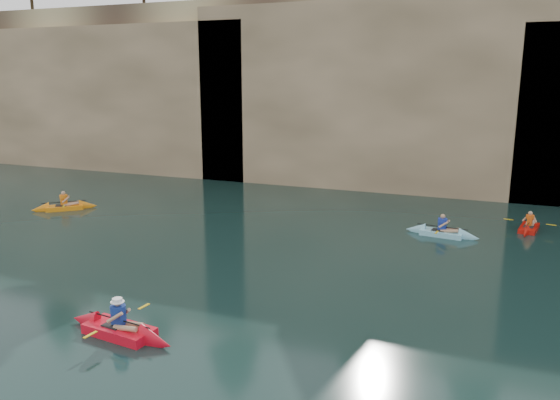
% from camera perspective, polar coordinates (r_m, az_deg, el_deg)
% --- Properties ---
extents(ground, '(160.00, 160.00, 0.00)m').
position_cam_1_polar(ground, '(14.61, -15.39, -15.30)').
color(ground, black).
rests_on(ground, ground).
extents(cliff, '(70.00, 16.00, 12.00)m').
position_cam_1_polar(cliff, '(40.95, 10.45, 11.56)').
color(cliff, tan).
rests_on(cliff, ground).
extents(cliff_slab_west, '(26.00, 2.40, 10.56)m').
position_cam_1_polar(cliff_slab_west, '(43.13, -19.31, 10.16)').
color(cliff_slab_west, tan).
rests_on(cliff_slab_west, ground).
extents(cliff_slab_center, '(24.00, 2.40, 11.40)m').
position_cam_1_polar(cliff_slab_center, '(33.32, 11.31, 10.75)').
color(cliff_slab_center, tan).
rests_on(cliff_slab_center, ground).
extents(sea_cave_west, '(4.50, 1.00, 4.00)m').
position_cam_1_polar(sea_cave_west, '(41.60, -17.46, 5.67)').
color(sea_cave_west, black).
rests_on(sea_cave_west, ground).
extents(sea_cave_center, '(3.50, 1.00, 3.20)m').
position_cam_1_polar(sea_cave_center, '(34.67, 0.99, 4.26)').
color(sea_cave_center, black).
rests_on(sea_cave_center, ground).
extents(sea_cave_east, '(5.00, 1.00, 4.50)m').
position_cam_1_polar(sea_cave_east, '(32.48, 24.85, 3.65)').
color(sea_cave_east, black).
rests_on(sea_cave_east, ground).
extents(main_kayaker, '(3.57, 2.36, 1.30)m').
position_cam_1_polar(main_kayaker, '(15.57, -16.44, -12.82)').
color(main_kayaker, red).
rests_on(main_kayaker, ground).
extents(kayaker_orange, '(2.88, 2.67, 1.22)m').
position_cam_1_polar(kayaker_orange, '(30.36, -21.60, -0.68)').
color(kayaker_orange, orange).
rests_on(kayaker_orange, ground).
extents(kayaker_red_far, '(2.16, 3.05, 1.09)m').
position_cam_1_polar(kayaker_red_far, '(26.95, 24.57, -2.61)').
color(kayaker_red_far, red).
rests_on(kayaker_red_far, ground).
extents(kayaker_ltblue_mid, '(3.23, 2.37, 1.20)m').
position_cam_1_polar(kayaker_ltblue_mid, '(24.69, 16.54, -3.28)').
color(kayaker_ltblue_mid, '#87CFE2').
rests_on(kayaker_ltblue_mid, ground).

